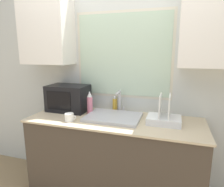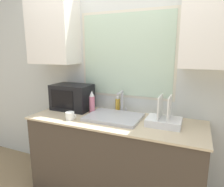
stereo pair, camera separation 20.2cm
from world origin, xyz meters
name	(u,v)px [view 2 (the right image)]	position (x,y,z in m)	size (l,w,h in m)	color
countertop	(115,159)	(0.00, 0.33, 0.47)	(1.83, 0.69, 0.93)	#42382D
wall_back	(126,68)	(0.00, 0.64, 1.44)	(6.00, 0.38, 2.60)	silver
sink_basin	(114,117)	(-0.02, 0.34, 0.94)	(0.57, 0.43, 0.03)	#B2B2B7
faucet	(122,100)	(-0.01, 0.57, 1.08)	(0.08, 0.15, 0.26)	#B7B7BC
microwave	(72,97)	(-0.62, 0.46, 1.08)	(0.47, 0.31, 0.31)	black
dish_rack	(164,119)	(0.50, 0.35, 0.99)	(0.33, 0.25, 0.29)	white
spray_bottle	(92,102)	(-0.32, 0.42, 1.06)	(0.06, 0.06, 0.26)	#D8728C
soap_bottle	(118,104)	(-0.09, 0.62, 1.01)	(0.05, 0.05, 0.18)	gold
mug_near_sink	(70,116)	(-0.42, 0.13, 0.97)	(0.12, 0.09, 0.08)	white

